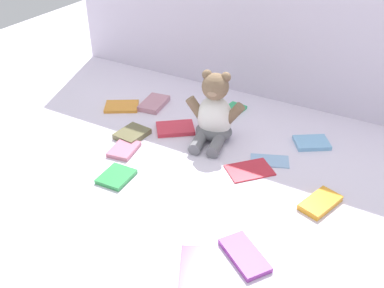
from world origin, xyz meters
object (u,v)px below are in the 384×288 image
Objects in this scene: book_case_4 at (320,203)px; book_case_8 at (124,149)px; book_case_7 at (175,128)px; book_case_2 at (270,160)px; book_case_1 at (122,106)px; book_case_10 at (250,170)px; teddy_bear at (214,115)px; book_case_9 at (154,103)px; book_case_12 at (116,177)px; book_case_5 at (231,111)px; book_case_3 at (199,269)px; book_case_6 at (312,143)px; book_case_0 at (132,134)px; book_case_11 at (245,255)px.

book_case_8 is at bearing -157.43° from book_case_4.
book_case_2 is at bearing -130.04° from book_case_7.
book_case_1 is 0.93× the size of book_case_10.
teddy_bear is 0.17m from book_case_7.
book_case_9 is (-0.53, 0.13, 0.01)m from book_case_2.
book_case_12 reaches higher than book_case_10.
book_case_8 reaches higher than book_case_5.
book_case_2 is 0.50m from book_case_3.
book_case_1 is 1.19× the size of book_case_8.
book_case_5 is 1.09× the size of book_case_6.
book_case_6 reaches higher than book_case_5.
book_case_6 is at bearing 29.94° from book_case_0.
book_case_2 is 0.88× the size of book_case_10.
teddy_bear is 0.59m from book_case_3.
book_case_5 is (0.38, 0.17, 0.00)m from book_case_1.
book_case_8 is at bearing 89.83° from book_case_2.
book_case_9 is at bearing 17.61° from book_case_7.
book_case_11 reaches higher than book_case_5.
book_case_5 is 0.37m from book_case_10.
book_case_7 is at bearing 59.41° from book_case_8.
book_case_6 is 0.65m from book_case_12.
teddy_bear is at bearing 63.65° from book_case_12.
book_case_9 is (-0.09, 0.31, 0.00)m from book_case_8.
book_case_9 is 0.47m from book_case_12.
book_case_1 is (-0.16, 0.15, -0.00)m from book_case_0.
book_case_5 is at bearing -96.34° from book_case_1.
book_case_7 is 0.34m from book_case_10.
book_case_12 is at bearing -102.19° from book_case_10.
book_case_8 reaches higher than book_case_12.
book_case_1 is at bearing 43.79° from book_case_7.
book_case_6 reaches higher than book_case_1.
book_case_0 is 0.61m from book_case_6.
book_case_0 is 0.78× the size of book_case_10.
book_case_9 is 1.29× the size of book_case_12.
book_case_8 is 0.78× the size of book_case_10.
book_case_5 is at bearing 23.85° from book_case_2.
book_case_9 is (-0.72, 0.26, 0.00)m from book_case_4.
book_case_5 is 0.89× the size of book_case_10.
book_case_10 is (-0.12, -0.24, -0.00)m from book_case_6.
book_case_9 is (-0.17, 0.12, 0.00)m from book_case_7.
teddy_bear is 1.83× the size of book_case_9.
book_case_5 is at bearing 166.83° from book_case_10.
book_case_0 is at bearing 97.13° from book_case_7.
book_case_3 is 1.24× the size of book_case_8.
teddy_bear reaches higher than book_case_11.
book_case_3 is 0.12m from book_case_11.
book_case_8 is at bearing -61.79° from book_case_3.
book_case_4 is (0.42, -0.16, -0.08)m from teddy_bear.
book_case_5 is 0.24m from book_case_7.
book_case_0 is 0.63m from book_case_3.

